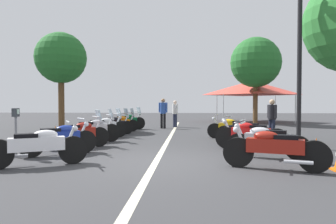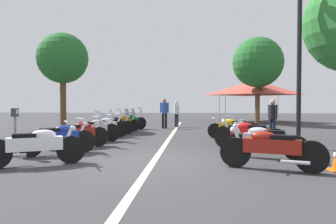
# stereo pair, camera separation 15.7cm
# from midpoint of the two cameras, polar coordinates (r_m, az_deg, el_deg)

# --- Properties ---
(ground_plane) EXTENTS (80.00, 80.00, 0.00)m
(ground_plane) POSITION_cam_midpoint_polar(r_m,az_deg,el_deg) (7.48, -2.90, -9.28)
(ground_plane) COLOR #38383A
(lane_centre_stripe) EXTENTS (22.05, 0.16, 0.01)m
(lane_centre_stripe) POSITION_cam_midpoint_polar(r_m,az_deg,el_deg) (12.31, -0.19, -5.00)
(lane_centre_stripe) COLOR beige
(lane_centre_stripe) RESTS_ON ground_plane
(motorcycle_left_row_0) EXTENTS (1.18, 2.00, 1.00)m
(motorcycle_left_row_0) POSITION_cam_midpoint_polar(r_m,az_deg,el_deg) (7.51, -23.62, -5.80)
(motorcycle_left_row_0) COLOR black
(motorcycle_left_row_0) RESTS_ON ground_plane
(motorcycle_left_row_1) EXTENTS (1.37, 1.73, 1.00)m
(motorcycle_left_row_1) POSITION_cam_midpoint_polar(r_m,az_deg,el_deg) (8.93, -20.00, -4.63)
(motorcycle_left_row_1) COLOR black
(motorcycle_left_row_1) RESTS_ON ground_plane
(motorcycle_left_row_2) EXTENTS (1.33, 1.69, 1.21)m
(motorcycle_left_row_2) POSITION_cam_midpoint_polar(r_m,az_deg,el_deg) (10.11, -16.65, -3.84)
(motorcycle_left_row_2) COLOR black
(motorcycle_left_row_2) RESTS_ON ground_plane
(motorcycle_left_row_3) EXTENTS (1.08, 1.89, 1.22)m
(motorcycle_left_row_3) POSITION_cam_midpoint_polar(r_m,az_deg,el_deg) (11.45, -14.19, -3.17)
(motorcycle_left_row_3) COLOR black
(motorcycle_left_row_3) RESTS_ON ground_plane
(motorcycle_left_row_4) EXTENTS (1.35, 1.79, 1.22)m
(motorcycle_left_row_4) POSITION_cam_midpoint_polar(r_m,az_deg,el_deg) (12.77, -12.33, -2.68)
(motorcycle_left_row_4) COLOR black
(motorcycle_left_row_4) RESTS_ON ground_plane
(motorcycle_left_row_5) EXTENTS (1.35, 1.76, 1.20)m
(motorcycle_left_row_5) POSITION_cam_midpoint_polar(r_m,az_deg,el_deg) (14.04, -10.63, -2.34)
(motorcycle_left_row_5) COLOR black
(motorcycle_left_row_5) RESTS_ON ground_plane
(motorcycle_left_row_6) EXTENTS (1.23, 1.89, 1.19)m
(motorcycle_left_row_6) POSITION_cam_midpoint_polar(r_m,az_deg,el_deg) (15.48, -9.46, -2.00)
(motorcycle_left_row_6) COLOR black
(motorcycle_left_row_6) RESTS_ON ground_plane
(motorcycle_left_row_7) EXTENTS (1.36, 1.87, 1.23)m
(motorcycle_left_row_7) POSITION_cam_midpoint_polar(r_m,az_deg,el_deg) (16.63, -7.95, -1.67)
(motorcycle_left_row_7) COLOR black
(motorcycle_left_row_7) RESTS_ON ground_plane
(motorcycle_right_row_0) EXTENTS (0.95, 2.12, 1.01)m
(motorcycle_right_row_0) POSITION_cam_midpoint_polar(r_m,az_deg,el_deg) (6.89, 18.50, -6.38)
(motorcycle_right_row_0) COLOR black
(motorcycle_right_row_0) RESTS_ON ground_plane
(motorcycle_right_row_1) EXTENTS (0.99, 1.99, 0.99)m
(motorcycle_right_row_1) POSITION_cam_midpoint_polar(r_m,az_deg,el_deg) (8.27, 17.34, -5.15)
(motorcycle_right_row_1) COLOR black
(motorcycle_right_row_1) RESTS_ON ground_plane
(motorcycle_right_row_2) EXTENTS (0.99, 2.10, 1.02)m
(motorcycle_right_row_2) POSITION_cam_midpoint_polar(r_m,az_deg,el_deg) (9.68, 14.61, -4.05)
(motorcycle_right_row_2) COLOR black
(motorcycle_right_row_2) RESTS_ON ground_plane
(motorcycle_right_row_3) EXTENTS (1.11, 1.89, 0.99)m
(motorcycle_right_row_3) POSITION_cam_midpoint_polar(r_m,az_deg,el_deg) (11.10, 13.54, -3.45)
(motorcycle_right_row_3) COLOR black
(motorcycle_right_row_3) RESTS_ON ground_plane
(motorcycle_right_row_4) EXTENTS (0.98, 2.05, 0.99)m
(motorcycle_right_row_4) POSITION_cam_midpoint_polar(r_m,az_deg,el_deg) (12.46, 11.66, -2.89)
(motorcycle_right_row_4) COLOR black
(motorcycle_right_row_4) RESTS_ON ground_plane
(street_lamp_twin_globe) EXTENTS (0.32, 1.22, 5.52)m
(street_lamp_twin_globe) POSITION_cam_midpoint_polar(r_m,az_deg,el_deg) (10.75, 22.95, 13.77)
(street_lamp_twin_globe) COLOR black
(street_lamp_twin_globe) RESTS_ON ground_plane
(parking_meter) EXTENTS (0.18, 0.13, 1.29)m
(parking_meter) POSITION_cam_midpoint_polar(r_m,az_deg,el_deg) (8.89, -26.95, -1.89)
(parking_meter) COLOR slate
(parking_meter) RESTS_ON ground_plane
(traffic_cone_1) EXTENTS (0.36, 0.36, 0.61)m
(traffic_cone_1) POSITION_cam_midpoint_polar(r_m,az_deg,el_deg) (11.92, -20.59, -3.92)
(traffic_cone_1) COLOR orange
(traffic_cone_1) RESTS_ON ground_plane
(traffic_cone_2) EXTENTS (0.36, 0.36, 0.61)m
(traffic_cone_2) POSITION_cam_midpoint_polar(r_m,az_deg,el_deg) (7.97, 25.40, -6.64)
(traffic_cone_2) COLOR orange
(traffic_cone_2) RESTS_ON ground_plane
(bystander_0) EXTENTS (0.32, 0.52, 1.71)m
(bystander_0) POSITION_cam_midpoint_polar(r_m,az_deg,el_deg) (17.45, -1.18, 0.21)
(bystander_0) COLOR black
(bystander_0) RESTS_ON ground_plane
(bystander_1) EXTENTS (0.45, 0.34, 1.61)m
(bystander_1) POSITION_cam_midpoint_polar(r_m,az_deg,el_deg) (18.34, 1.08, 0.07)
(bystander_1) COLOR #1E2338
(bystander_1) RESTS_ON ground_plane
(bystander_2) EXTENTS (0.49, 0.32, 1.58)m
(bystander_2) POSITION_cam_midpoint_polar(r_m,az_deg,el_deg) (12.77, 18.48, -0.72)
(bystander_2) COLOR #1E2338
(bystander_2) RESTS_ON ground_plane
(roadside_tree_1) EXTENTS (3.41, 3.41, 5.93)m
(roadside_tree_1) POSITION_cam_midpoint_polar(r_m,az_deg,el_deg) (21.86, 15.82, 8.84)
(roadside_tree_1) COLOR brown
(roadside_tree_1) RESTS_ON ground_plane
(roadside_tree_2) EXTENTS (2.73, 2.73, 5.26)m
(roadside_tree_2) POSITION_cam_midpoint_polar(r_m,az_deg,el_deg) (17.74, -19.57, 9.38)
(roadside_tree_2) COLOR brown
(roadside_tree_2) RESTS_ON ground_plane
(event_tent) EXTENTS (5.47, 5.47, 3.20)m
(event_tent) POSITION_cam_midpoint_polar(r_m,az_deg,el_deg) (24.56, 15.20, 4.38)
(event_tent) COLOR #E54C3F
(event_tent) RESTS_ON ground_plane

